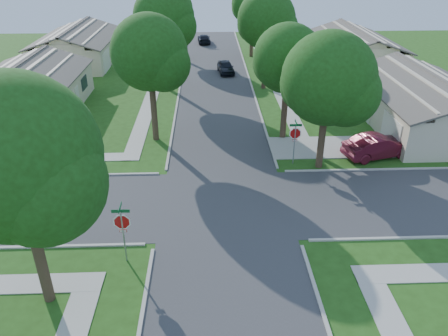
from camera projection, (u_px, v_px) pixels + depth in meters
ground at (224, 203)px, 24.46m from camera, size 100.00×100.00×0.00m
road_ns at (224, 203)px, 24.46m from camera, size 7.00×100.00×0.02m
sidewalk_ne at (271, 74)px, 47.61m from camera, size 1.20×40.00×0.04m
sidewalk_nw at (159, 75)px, 47.19m from camera, size 1.20×40.00×0.04m
driveway at (331, 147)px, 30.99m from camera, size 8.80×3.60×0.05m
stop_sign_sw at (122, 224)px, 19.20m from camera, size 1.05×0.80×2.98m
stop_sign_ne at (295, 135)px, 27.82m from camera, size 1.05×0.80×2.98m
tree_e_near at (288, 62)px, 29.93m from camera, size 4.97×4.80×8.28m
tree_e_mid at (267, 22)px, 40.24m from camera, size 5.59×5.40×9.21m
tree_e_far at (253, 6)px, 51.84m from camera, size 5.17×5.00×8.72m
tree_w_near at (150, 56)px, 29.39m from camera, size 5.38×5.20×8.97m
tree_w_mid at (165, 20)px, 39.80m from camera, size 5.80×5.60×9.56m
tree_w_far at (174, 11)px, 51.74m from camera, size 4.76×4.60×8.04m
tree_sw_corner at (18, 164)px, 15.10m from camera, size 6.21×6.00×9.55m
tree_ne_corner at (329, 83)px, 25.77m from camera, size 5.80×5.60×8.66m
house_ne_near at (423, 107)px, 34.01m from camera, size 8.42×13.60×4.23m
house_ne_far at (354, 53)px, 49.90m from camera, size 8.42×13.60×4.23m
house_nw_near at (26, 95)px, 36.44m from camera, size 8.42×13.60×4.23m
house_nw_far at (78, 49)px, 51.44m from camera, size 8.42×13.60×4.23m
car_driveway at (378, 146)px, 29.31m from camera, size 5.06×2.93×1.58m
car_curb_east at (226, 67)px, 47.58m from camera, size 2.00×4.05×1.33m
car_curb_west at (204, 39)px, 61.17m from camera, size 1.90×4.17×1.18m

